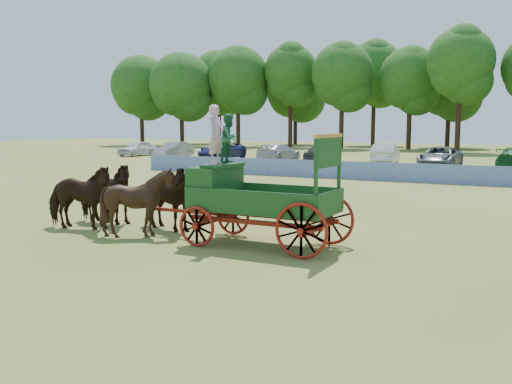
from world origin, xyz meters
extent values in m
plane|color=olive|center=(0.00, 0.00, 0.00)|extent=(160.00, 160.00, 0.00)
imported|color=black|center=(-1.65, -1.12, 1.00)|extent=(2.57, 1.64, 2.01)
imported|color=black|center=(-1.65, -0.02, 1.00)|extent=(2.42, 1.19, 2.01)
imported|color=black|center=(0.75, -1.12, 1.01)|extent=(2.08, 1.91, 2.01)
imported|color=black|center=(0.75, -0.02, 1.00)|extent=(2.56, 1.59, 2.01)
cube|color=maroon|center=(2.95, -0.57, 0.60)|extent=(0.12, 2.00, 0.12)
cube|color=maroon|center=(5.95, -0.57, 0.60)|extent=(0.12, 2.00, 0.12)
cube|color=maroon|center=(4.45, -1.12, 0.72)|extent=(3.80, 0.10, 0.12)
cube|color=maroon|center=(4.45, -0.02, 0.72)|extent=(3.80, 0.10, 0.12)
cube|color=maroon|center=(2.05, -0.57, 0.75)|extent=(2.80, 0.09, 0.09)
cube|color=#194B19|center=(4.45, -0.57, 1.00)|extent=(3.80, 1.80, 0.10)
cube|color=#194B19|center=(4.45, -1.45, 1.30)|extent=(3.80, 0.06, 0.55)
cube|color=#194B19|center=(4.45, 0.31, 1.30)|extent=(3.80, 0.06, 0.55)
cube|color=#194B19|center=(6.33, -0.57, 1.30)|extent=(0.06, 1.80, 0.55)
cube|color=#194B19|center=(2.95, -0.57, 1.55)|extent=(0.85, 1.70, 1.05)
cube|color=#194B19|center=(3.20, -0.57, 2.12)|extent=(0.55, 1.50, 0.08)
cube|color=#194B19|center=(2.57, -0.57, 1.35)|extent=(0.10, 1.60, 0.65)
cube|color=#194B19|center=(2.75, -0.57, 1.05)|extent=(0.55, 1.60, 0.06)
cube|color=#194B19|center=(6.25, -1.37, 1.95)|extent=(0.08, 0.08, 1.80)
cube|color=#194B19|center=(6.25, 0.23, 1.95)|extent=(0.08, 0.08, 1.80)
cube|color=#194B19|center=(6.25, -0.57, 2.55)|extent=(0.07, 1.75, 0.75)
cube|color=orange|center=(6.25, -0.57, 2.95)|extent=(0.08, 1.80, 0.09)
cube|color=orange|center=(6.21, -0.57, 2.55)|extent=(0.02, 1.30, 0.12)
torus|color=maroon|center=(2.95, -1.52, 0.55)|extent=(1.09, 0.09, 1.09)
torus|color=maroon|center=(2.95, 0.38, 0.55)|extent=(1.09, 0.09, 1.09)
torus|color=maroon|center=(5.95, -1.52, 0.70)|extent=(1.39, 0.09, 1.39)
torus|color=maroon|center=(5.95, 0.38, 0.70)|extent=(1.39, 0.09, 1.39)
imported|color=#D4A2B0|center=(3.20, -0.92, 2.95)|extent=(0.38, 0.58, 1.59)
imported|color=#26663F|center=(3.20, -0.22, 2.84)|extent=(0.52, 0.66, 1.36)
cube|color=navy|center=(-1.00, 18.00, 0.53)|extent=(26.00, 0.08, 1.05)
imported|color=silver|center=(-26.00, 30.99, 0.76)|extent=(1.95, 4.50, 1.51)
imported|color=gray|center=(-20.58, 29.73, 0.76)|extent=(1.69, 4.65, 1.52)
imported|color=navy|center=(-15.83, 30.56, 0.80)|extent=(3.11, 5.95, 1.60)
imported|color=silver|center=(-10.41, 31.19, 0.74)|extent=(2.54, 5.28, 1.48)
imported|color=#333338|center=(-5.53, 29.03, 0.78)|extent=(2.00, 4.63, 1.55)
imported|color=silver|center=(-0.87, 31.04, 0.82)|extent=(2.40, 5.17, 1.64)
imported|color=slate|center=(3.55, 29.78, 0.77)|extent=(2.62, 5.57, 1.54)
cylinder|color=#382314|center=(-44.00, 53.84, 2.40)|extent=(0.60, 0.60, 4.79)
sphere|color=#1C4D14|center=(-44.00, 53.84, 8.83)|extent=(8.89, 8.89, 8.89)
cylinder|color=#382314|center=(-36.33, 53.26, 2.36)|extent=(0.60, 0.60, 4.72)
sphere|color=#1C4D14|center=(-36.33, 53.26, 8.69)|extent=(9.04, 9.04, 9.04)
cylinder|color=#382314|center=(-28.93, 56.46, 2.63)|extent=(0.60, 0.60, 5.26)
sphere|color=#1C4D14|center=(-28.93, 56.46, 9.68)|extent=(8.62, 8.62, 8.62)
cylinder|color=#382314|center=(-21.62, 58.16, 2.80)|extent=(0.60, 0.60, 5.59)
sphere|color=#1C4D14|center=(-21.62, 58.16, 10.31)|extent=(7.28, 7.28, 7.28)
cylinder|color=#382314|center=(-13.76, 56.87, 2.61)|extent=(0.60, 0.60, 5.22)
sphere|color=#1C4D14|center=(-13.76, 56.87, 9.62)|extent=(7.91, 7.91, 7.91)
cylinder|color=#382314|center=(-5.53, 58.82, 2.43)|extent=(0.60, 0.60, 4.87)
sphere|color=#1C4D14|center=(-5.53, 58.82, 8.97)|extent=(7.64, 7.64, 7.64)
cylinder|color=#382314|center=(1.09, 53.92, 2.76)|extent=(0.60, 0.60, 5.52)
sphere|color=#1C4D14|center=(1.09, 53.92, 10.16)|extent=(7.41, 7.41, 7.41)
cylinder|color=#382314|center=(-38.00, 66.17, 2.76)|extent=(0.60, 0.60, 5.52)
sphere|color=#1C4D14|center=(-38.00, 66.17, 10.18)|extent=(9.71, 9.71, 9.71)
cylinder|color=#382314|center=(-24.85, 67.10, 2.34)|extent=(0.60, 0.60, 4.67)
sphere|color=#1C4D14|center=(-24.85, 67.10, 8.61)|extent=(9.26, 9.26, 9.26)
cylinder|color=#382314|center=(-13.07, 68.79, 2.97)|extent=(0.60, 0.60, 5.94)
sphere|color=#1C4D14|center=(-13.07, 68.79, 10.94)|extent=(8.50, 8.50, 8.50)
cylinder|color=#382314|center=(-1.93, 65.50, 2.32)|extent=(0.60, 0.60, 4.64)
sphere|color=#1C4D14|center=(-1.93, 65.50, 8.55)|extent=(8.91, 8.91, 8.91)
camera|label=1|loc=(11.28, -13.87, 3.26)|focal=40.00mm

